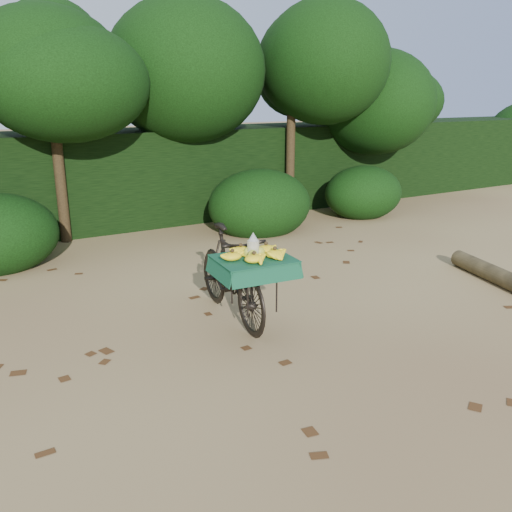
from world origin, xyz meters
TOP-DOWN VIEW (x-y plane):
  - ground at (0.00, 0.00)m, footprint 80.00×80.00m
  - vendor_bicycle at (-0.88, 0.89)m, footprint 0.81×1.84m
  - hedge_backdrop at (0.00, 6.30)m, footprint 26.00×1.80m
  - tree_row at (-0.65, 5.50)m, footprint 14.50×2.00m
  - bush_clumps at (0.50, 4.30)m, footprint 8.80×1.70m
  - leaf_litter at (0.00, 0.65)m, footprint 7.00×7.30m

SIDE VIEW (x-z plane):
  - ground at x=0.00m, z-range 0.00..0.00m
  - leaf_litter at x=0.00m, z-range 0.00..0.01m
  - bush_clumps at x=0.50m, z-range 0.00..0.90m
  - vendor_bicycle at x=-0.88m, z-range 0.01..1.08m
  - hedge_backdrop at x=0.00m, z-range 0.00..1.80m
  - tree_row at x=-0.65m, z-range 0.00..4.00m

